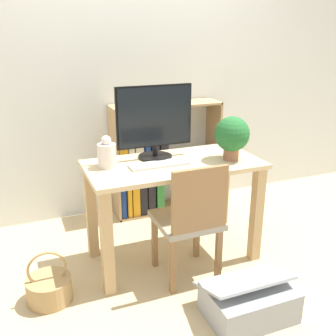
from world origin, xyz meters
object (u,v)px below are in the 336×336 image
object	(u,v)px
keyboard	(159,164)
monitor	(155,120)
basket	(49,288)
vase	(107,154)
chair	(190,218)
storage_box	(248,300)
potted_plant	(232,135)
bookshelf	(148,164)

from	to	relation	value
keyboard	monitor	bearing A→B (deg)	78.30
basket	keyboard	bearing A→B (deg)	10.81
keyboard	vase	world-z (taller)	vase
keyboard	chair	distance (m)	0.41
keyboard	chair	bearing A→B (deg)	-66.58
storage_box	vase	bearing A→B (deg)	126.10
keyboard	potted_plant	distance (m)	0.54
vase	chair	size ratio (longest dim) A/B	0.26
monitor	chair	distance (m)	0.71
vase	bookshelf	distance (m)	0.97
basket	potted_plant	bearing A→B (deg)	3.88
bookshelf	potted_plant	bearing A→B (deg)	-71.13
monitor	potted_plant	distance (m)	0.54
monitor	basket	distance (m)	1.27
bookshelf	basket	world-z (taller)	bookshelf
chair	vase	bearing A→B (deg)	137.58
monitor	vase	world-z (taller)	monitor
keyboard	chair	xyz separation A→B (m)	(0.11, -0.26, -0.30)
potted_plant	chair	bearing A→B (deg)	-153.40
keyboard	vase	bearing A→B (deg)	163.52
vase	bookshelf	xyz separation A→B (m)	(0.53, 0.73, -0.37)
chair	bookshelf	world-z (taller)	bookshelf
monitor	vase	bearing A→B (deg)	-168.23
keyboard	chair	world-z (taller)	chair
keyboard	bookshelf	distance (m)	0.90
potted_plant	chair	world-z (taller)	potted_plant
keyboard	bookshelf	xyz separation A→B (m)	(0.20, 0.83, -0.28)
chair	basket	bearing A→B (deg)	169.72
basket	storage_box	distance (m)	1.20
chair	storage_box	world-z (taller)	chair
vase	chair	distance (m)	0.68
keyboard	storage_box	xyz separation A→B (m)	(0.27, -0.72, -0.64)
monitor	basket	bearing A→B (deg)	-158.62
monitor	storage_box	world-z (taller)	monitor
monitor	keyboard	bearing A→B (deg)	-101.70
vase	bookshelf	world-z (taller)	bookshelf
vase	keyboard	bearing A→B (deg)	-16.48
vase	basket	world-z (taller)	vase
monitor	basket	xyz separation A→B (m)	(-0.82, -0.32, -0.91)
basket	storage_box	size ratio (longest dim) A/B	0.68
monitor	chair	world-z (taller)	monitor
monitor	potted_plant	xyz separation A→B (m)	(0.47, -0.23, -0.10)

